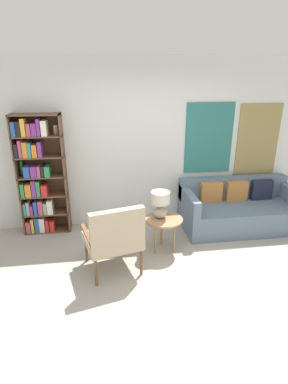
# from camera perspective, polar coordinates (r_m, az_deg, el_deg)

# --- Properties ---
(ground_plane) EXTENTS (14.00, 14.00, 0.00)m
(ground_plane) POSITION_cam_1_polar(r_m,az_deg,el_deg) (3.69, 3.86, -18.98)
(ground_plane) COLOR #9E998E
(wall_back) EXTENTS (6.40, 0.08, 2.70)m
(wall_back) POSITION_cam_1_polar(r_m,az_deg,el_deg) (4.95, 0.01, 9.07)
(wall_back) COLOR silver
(wall_back) RESTS_ON ground_plane
(bookshelf) EXTENTS (0.72, 0.30, 1.88)m
(bookshelf) POSITION_cam_1_polar(r_m,az_deg,el_deg) (4.93, -19.52, 2.80)
(bookshelf) COLOR brown
(bookshelf) RESTS_ON ground_plane
(armchair) EXTENTS (0.80, 0.79, 0.95)m
(armchair) POSITION_cam_1_polar(r_m,az_deg,el_deg) (3.75, -5.64, -8.28)
(armchair) COLOR brown
(armchair) RESTS_ON ground_plane
(couch) EXTENTS (1.89, 0.90, 0.78)m
(couch) POSITION_cam_1_polar(r_m,az_deg,el_deg) (5.29, 17.50, -3.14)
(couch) COLOR slate
(couch) RESTS_ON ground_plane
(side_table) EXTENTS (0.53, 0.53, 0.50)m
(side_table) POSITION_cam_1_polar(r_m,az_deg,el_deg) (4.28, 3.83, -5.70)
(side_table) COLOR #99704C
(side_table) RESTS_ON ground_plane
(table_lamp) EXTENTS (0.27, 0.27, 0.39)m
(table_lamp) POSITION_cam_1_polar(r_m,az_deg,el_deg) (4.20, 3.12, -2.03)
(table_lamp) COLOR #A59E93
(table_lamp) RESTS_ON side_table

